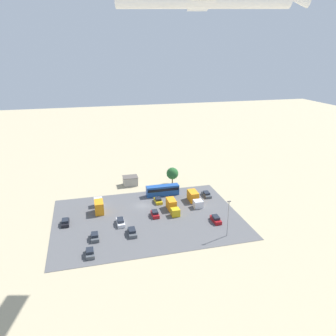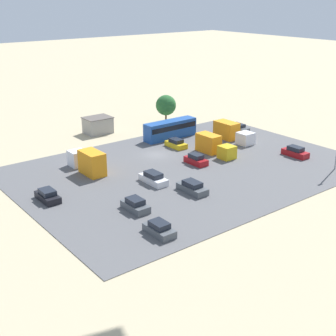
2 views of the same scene
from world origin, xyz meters
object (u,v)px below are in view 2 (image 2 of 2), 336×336
(bus, at_px, (170,129))
(parked_car_0, at_px, (196,160))
(parked_car_7, at_px, (48,196))
(parked_truck_0, at_px, (88,162))
(parked_car_3, at_px, (295,152))
(parked_car_6, at_px, (159,229))
(parked_car_2, at_px, (135,205))
(parked_car_5, at_px, (176,144))
(parked_car_1, at_px, (192,188))
(parked_truck_1, at_px, (232,132))
(shed_building, at_px, (98,125))
(parked_car_4, at_px, (153,178))
(parked_car_8, at_px, (238,128))
(parked_truck_2, at_px, (213,146))

(bus, relative_size, parked_car_0, 2.63)
(parked_car_7, xyz_separation_m, parked_truck_0, (-9.28, -6.00, 0.98))
(parked_car_3, height_order, parked_car_6, parked_car_3)
(parked_car_3, bearing_deg, parked_car_7, -12.35)
(parked_car_2, xyz_separation_m, parked_car_5, (-19.94, -16.63, -0.03))
(parked_car_1, distance_m, parked_car_7, 19.15)
(parked_car_2, relative_size, parked_car_5, 0.97)
(parked_car_3, xyz_separation_m, parked_car_5, (12.56, -15.87, -0.06))
(parked_car_3, distance_m, parked_truck_1, 13.17)
(shed_building, relative_size, parked_car_6, 1.27)
(bus, distance_m, parked_truck_1, 11.32)
(parked_car_0, height_order, parked_car_5, parked_car_0)
(parked_car_4, bearing_deg, parked_car_1, -69.41)
(bus, xyz_separation_m, parked_car_1, (13.30, 21.70, -1.12))
(bus, distance_m, parked_car_8, 14.26)
(bus, relative_size, parked_car_3, 2.36)
(parked_car_1, distance_m, parked_truck_0, 17.22)
(parked_car_1, height_order, parked_truck_0, parked_truck_0)
(parked_car_4, xyz_separation_m, parked_truck_2, (-15.66, -4.27, 0.73))
(parked_car_4, bearing_deg, parked_truck_0, 117.89)
(shed_building, distance_m, parked_truck_1, 25.64)
(shed_building, height_order, parked_car_2, shed_building)
(parked_car_3, relative_size, parked_car_5, 1.08)
(shed_building, bearing_deg, parked_truck_0, 56.00)
(parked_car_3, relative_size, parked_truck_2, 0.58)
(parked_car_2, distance_m, parked_car_6, 6.94)
(parked_car_2, bearing_deg, parked_truck_2, 23.96)
(parked_car_2, relative_size, parked_truck_1, 0.48)
(parked_truck_0, bearing_deg, parked_car_1, -64.78)
(parked_car_1, relative_size, parked_car_5, 1.12)
(parked_car_1, xyz_separation_m, parked_truck_2, (-13.44, -10.17, 0.75))
(parked_car_8, bearing_deg, parked_car_5, -177.50)
(parked_car_0, height_order, parked_car_8, parked_car_0)
(shed_building, bearing_deg, parked_car_0, 97.52)
(shed_building, xyz_separation_m, parked_car_0, (-3.29, 24.94, -0.82))
(parked_car_5, relative_size, parked_car_8, 0.89)
(parked_car_0, xyz_separation_m, parked_truck_2, (-5.65, -2.03, 0.72))
(parked_car_6, height_order, parked_truck_0, parked_truck_0)
(parked_car_4, height_order, parked_truck_2, parked_truck_2)
(shed_building, height_order, parked_car_6, shed_building)
(parked_car_2, distance_m, parked_car_3, 32.51)
(bus, bearing_deg, parked_truck_0, -73.40)
(bus, height_order, parked_car_8, bus)
(bus, bearing_deg, parked_car_3, 25.43)
(parked_car_1, xyz_separation_m, parked_truck_1, (-21.46, -13.87, 0.77))
(parked_car_5, distance_m, parked_car_8, 16.20)
(parked_car_0, relative_size, parked_car_6, 1.00)
(bus, height_order, parked_truck_0, parked_truck_0)
(bus, height_order, parked_car_6, bus)
(parked_car_0, height_order, parked_car_6, parked_car_0)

